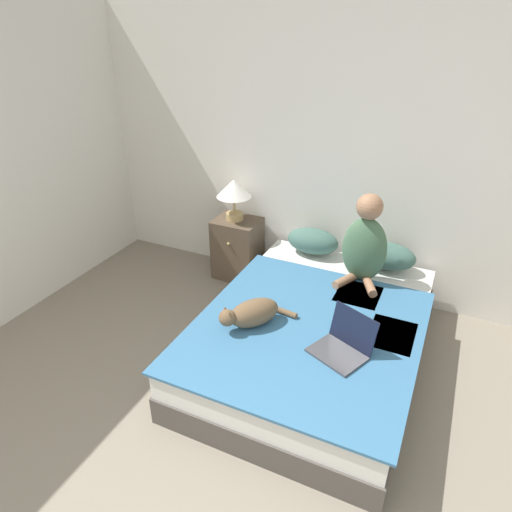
{
  "coord_description": "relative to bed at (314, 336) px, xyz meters",
  "views": [
    {
      "loc": [
        0.98,
        -0.62,
        2.43
      ],
      "look_at": [
        -0.31,
        2.14,
        0.78
      ],
      "focal_mm": 32.0,
      "sensor_mm": 36.0,
      "label": 1
    }
  ],
  "objects": [
    {
      "name": "laptop_open",
      "position": [
        0.3,
        -0.34,
        0.27
      ],
      "size": [
        0.44,
        0.42,
        0.27
      ],
      "rotation": [
        0.0,
        0.0,
        -0.41
      ],
      "color": "#424247",
      "rests_on": "bed"
    },
    {
      "name": "bed",
      "position": [
        0.0,
        0.0,
        0.0
      ],
      "size": [
        1.56,
        2.15,
        0.43
      ],
      "color": "#4C4742",
      "rests_on": "ground_plane"
    },
    {
      "name": "table_lamp",
      "position": [
        -1.14,
        0.9,
        0.7
      ],
      "size": [
        0.33,
        0.33,
        0.41
      ],
      "color": "tan",
      "rests_on": "nightstand"
    },
    {
      "name": "nightstand",
      "position": [
        -1.12,
        0.9,
        0.1
      ],
      "size": [
        0.44,
        0.38,
        0.62
      ],
      "color": "brown",
      "rests_on": "ground_plane"
    },
    {
      "name": "pillow_near",
      "position": [
        -0.34,
        0.91,
        0.33
      ],
      "size": [
        0.48,
        0.28,
        0.23
      ],
      "color": "#42665B",
      "rests_on": "bed"
    },
    {
      "name": "pillow_far",
      "position": [
        0.34,
        0.91,
        0.33
      ],
      "size": [
        0.48,
        0.28,
        0.23
      ],
      "color": "#42665B",
      "rests_on": "bed"
    },
    {
      "name": "wall_back",
      "position": [
        -0.2,
        1.15,
        1.06
      ],
      "size": [
        5.77,
        0.05,
        2.55
      ],
      "color": "silver",
      "rests_on": "ground_plane"
    },
    {
      "name": "cat_tabby",
      "position": [
        -0.37,
        -0.33,
        0.32
      ],
      "size": [
        0.45,
        0.46,
        0.2
      ],
      "rotation": [
        0.0,
        0.0,
        -2.22
      ],
      "color": "brown",
      "rests_on": "bed"
    },
    {
      "name": "person_sitting",
      "position": [
        0.19,
        0.62,
        0.55
      ],
      "size": [
        0.37,
        0.36,
        0.76
      ],
      "color": "#476B4C",
      "rests_on": "bed"
    }
  ]
}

